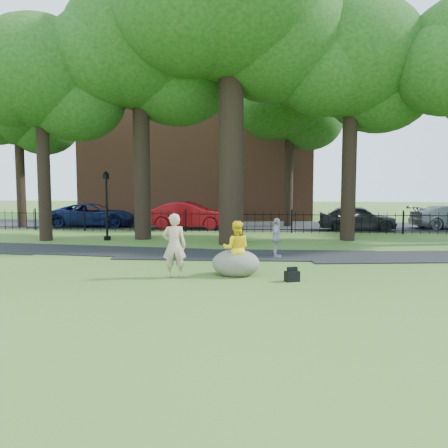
# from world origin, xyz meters

# --- Properties ---
(ground) EXTENTS (120.00, 120.00, 0.00)m
(ground) POSITION_xyz_m (0.00, 0.00, 0.00)
(ground) COLOR #406623
(ground) RESTS_ON ground
(footpath) EXTENTS (36.07, 3.85, 0.03)m
(footpath) POSITION_xyz_m (1.00, 3.90, 0.00)
(footpath) COLOR black
(footpath) RESTS_ON ground
(street) EXTENTS (80.00, 7.00, 0.02)m
(street) POSITION_xyz_m (0.00, 16.00, 0.00)
(street) COLOR black
(street) RESTS_ON ground
(iron_fence) EXTENTS (44.00, 0.04, 1.20)m
(iron_fence) POSITION_xyz_m (0.00, 12.00, 0.60)
(iron_fence) COLOR black
(iron_fence) RESTS_ON ground
(brick_building) EXTENTS (18.00, 8.00, 12.00)m
(brick_building) POSITION_xyz_m (-4.00, 24.00, 6.00)
(brick_building) COLOR brown
(brick_building) RESTS_ON ground
(big_tree) EXTENTS (10.08, 8.61, 14.37)m
(big_tree) POSITION_xyz_m (0.13, 7.09, 10.14)
(big_tree) COLOR black
(big_tree) RESTS_ON ground
(tree_row) EXTENTS (26.82, 7.96, 12.42)m
(tree_row) POSITION_xyz_m (0.52, 8.40, 8.15)
(tree_row) COLOR black
(tree_row) RESTS_ON ground
(woman) EXTENTS (0.74, 0.54, 1.86)m
(woman) POSITION_xyz_m (-1.04, -0.29, 0.93)
(woman) COLOR tan
(woman) RESTS_ON ground
(man) EXTENTS (0.80, 0.63, 1.62)m
(man) POSITION_xyz_m (0.71, 0.13, 0.81)
(man) COLOR yellow
(man) RESTS_ON ground
(pedestrian) EXTENTS (0.48, 0.90, 1.47)m
(pedestrian) POSITION_xyz_m (1.95, 3.44, 0.73)
(pedestrian) COLOR #A3A4A8
(pedestrian) RESTS_ON ground
(boulder) EXTENTS (1.66, 1.42, 0.83)m
(boulder) POSITION_xyz_m (0.69, 0.20, 0.41)
(boulder) COLOR slate
(boulder) RESTS_ON ground
(lamppost) EXTENTS (0.33, 0.33, 3.34)m
(lamppost) POSITION_xyz_m (-6.11, 7.93, 1.64)
(lamppost) COLOR black
(lamppost) RESTS_ON ground
(backpack) EXTENTS (0.45, 0.37, 0.29)m
(backpack) POSITION_xyz_m (2.30, -0.47, 0.14)
(backpack) COLOR black
(backpack) RESTS_ON ground
(red_bag) EXTENTS (0.35, 0.24, 0.23)m
(red_bag) POSITION_xyz_m (0.51, 2.36, 0.11)
(red_bag) COLOR #9D2A16
(red_bag) RESTS_ON ground
(red_sedan) EXTENTS (5.05, 1.92, 1.64)m
(red_sedan) POSITION_xyz_m (-3.08, 13.68, 0.82)
(red_sedan) COLOR #9D0C13
(red_sedan) RESTS_ON ground
(navy_van) EXTENTS (5.72, 3.22, 1.51)m
(navy_van) POSITION_xyz_m (-9.39, 14.29, 0.76)
(navy_van) COLOR #0D1541
(navy_van) RESTS_ON ground
(grey_car) EXTENTS (4.39, 1.79, 1.49)m
(grey_car) POSITION_xyz_m (6.90, 13.62, 0.75)
(grey_car) COLOR black
(grey_car) RESTS_ON ground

